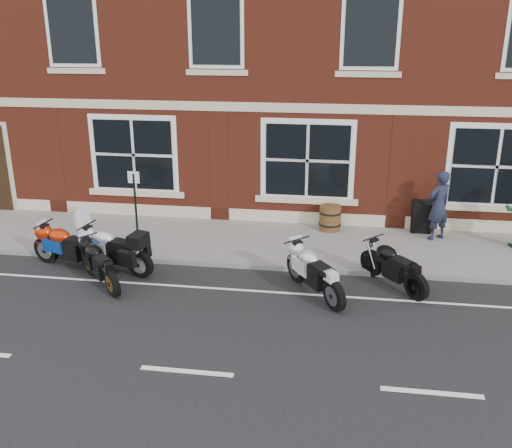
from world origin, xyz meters
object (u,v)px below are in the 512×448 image
object	(u,v)px
a_board_sign	(422,217)
moto_sport_silver	(315,270)
moto_touring_silver	(111,247)
barrel_planter	(330,218)
moto_sport_red	(69,245)
parking_sign	(136,206)
moto_naked_black	(393,264)
moto_sport_black	(100,262)
pedestrian_left	(439,205)

from	to	relation	value
a_board_sign	moto_sport_silver	bearing A→B (deg)	-124.26
moto_touring_silver	barrel_planter	xyz separation A→B (m)	(5.02, 3.26, -0.13)
moto_touring_silver	moto_sport_red	size ratio (longest dim) A/B	1.01
moto_touring_silver	moto_sport_red	world-z (taller)	moto_touring_silver
a_board_sign	parking_sign	xyz separation A→B (m)	(-7.21, -2.35, 0.74)
moto_sport_red	barrel_planter	bearing A→B (deg)	-44.43
moto_touring_silver	parking_sign	bearing A→B (deg)	3.54
moto_naked_black	moto_sport_black	bearing A→B (deg)	149.05
parking_sign	moto_naked_black	bearing A→B (deg)	-8.49
moto_naked_black	parking_sign	distance (m)	6.32
moto_sport_silver	pedestrian_left	world-z (taller)	pedestrian_left
a_board_sign	barrel_planter	xyz separation A→B (m)	(-2.47, -0.11, -0.10)
moto_sport_red	moto_sport_silver	xyz separation A→B (m)	(5.87, -0.60, 0.01)
moto_touring_silver	moto_sport_silver	bearing A→B (deg)	-78.14
moto_sport_red	pedestrian_left	bearing A→B (deg)	-54.12
barrel_planter	moto_sport_black	bearing A→B (deg)	-141.06
moto_sport_black	a_board_sign	world-z (taller)	a_board_sign
moto_sport_red	a_board_sign	xyz separation A→B (m)	(8.57, 3.36, 0.00)
moto_naked_black	a_board_sign	distance (m)	3.46
moto_sport_black	barrel_planter	size ratio (longest dim) A/B	2.29
moto_touring_silver	moto_naked_black	distance (m)	6.48
moto_sport_silver	parking_sign	world-z (taller)	parking_sign
moto_sport_silver	parking_sign	xyz separation A→B (m)	(-4.52, 1.60, 0.73)
moto_sport_red	parking_sign	bearing A→B (deg)	-36.02
moto_touring_silver	moto_sport_black	size ratio (longest dim) A/B	1.36
moto_sport_black	barrel_planter	distance (m)	6.40
barrel_planter	parking_sign	xyz separation A→B (m)	(-4.74, -2.25, 0.84)
moto_touring_silver	barrel_planter	distance (m)	5.99
moto_naked_black	barrel_planter	xyz separation A→B (m)	(-1.46, 3.20, -0.07)
moto_sport_black	moto_naked_black	xyz separation A→B (m)	(6.44, 0.83, 0.00)
moto_sport_red	barrel_planter	xyz separation A→B (m)	(6.10, 3.25, -0.10)
moto_touring_silver	barrel_planter	size ratio (longest dim) A/B	3.11
pedestrian_left	moto_sport_black	bearing A→B (deg)	-10.36
moto_touring_silver	pedestrian_left	xyz separation A→B (m)	(7.82, 2.97, 0.45)
moto_touring_silver	pedestrian_left	distance (m)	8.38
moto_sport_silver	a_board_sign	world-z (taller)	a_board_sign
pedestrian_left	moto_sport_silver	bearing A→B (deg)	13.58
pedestrian_left	parking_sign	world-z (taller)	parking_sign
moto_sport_silver	barrel_planter	size ratio (longest dim) A/B	2.75
moto_touring_silver	moto_sport_red	xyz separation A→B (m)	(-1.08, 0.02, -0.03)
moto_sport_black	barrel_planter	xyz separation A→B (m)	(4.98, 4.02, -0.06)
moto_sport_black	pedestrian_left	size ratio (longest dim) A/B	0.85
moto_sport_silver	parking_sign	size ratio (longest dim) A/B	0.93
moto_sport_red	moto_sport_black	bearing A→B (deg)	-107.31
moto_sport_black	parking_sign	size ratio (longest dim) A/B	0.77
a_board_sign	barrel_planter	bearing A→B (deg)	-177.47
moto_touring_silver	pedestrian_left	bearing A→B (deg)	-50.43
moto_sport_black	moto_naked_black	distance (m)	6.49
moto_naked_black	moto_sport_silver	bearing A→B (deg)	162.81
moto_naked_black	barrel_planter	size ratio (longest dim) A/B	2.46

